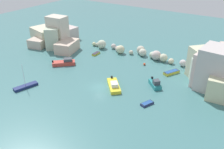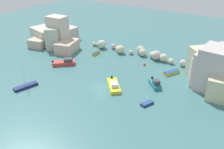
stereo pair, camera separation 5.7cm
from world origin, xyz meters
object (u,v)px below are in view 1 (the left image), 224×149
moored_boat_1 (114,85)px  moored_boat_4 (26,86)px  moored_boat_0 (96,54)px  moored_boat_5 (64,62)px  moored_boat_6 (171,72)px  channel_buoy (144,64)px  moored_boat_3 (155,84)px  moored_boat_2 (147,103)px

moored_boat_1 → moored_boat_4: (-16.73, -10.89, -0.20)m
moored_boat_0 → moored_boat_5: moored_boat_5 is taller
moored_boat_0 → moored_boat_6: bearing=-89.9°
channel_buoy → moored_boat_6: size_ratio=0.15×
moored_boat_1 → moored_boat_4: bearing=-98.9°
moored_boat_3 → moored_boat_6: moored_boat_3 is taller
moored_boat_3 → moored_boat_4: size_ratio=0.72×
moored_boat_4 → moored_boat_6: moored_boat_4 is taller
moored_boat_2 → moored_boat_4: moored_boat_4 is taller
moored_boat_0 → moored_boat_2: moored_boat_0 is taller
channel_buoy → moored_boat_3: (7.09, -8.91, 0.36)m
channel_buoy → moored_boat_3: 11.39m
moored_boat_5 → moored_boat_6: bearing=-20.5°
moored_boat_6 → moored_boat_3: bearing=-158.2°
moored_boat_2 → moored_boat_4: bearing=131.7°
moored_boat_3 → moored_boat_5: size_ratio=0.71×
moored_boat_1 → moored_boat_2: bearing=35.7°
moored_boat_6 → channel_buoy: bearing=111.9°
channel_buoy → moored_boat_1: moored_boat_1 is taller
channel_buoy → moored_boat_0: size_ratio=0.23×
channel_buoy → moored_boat_4: size_ratio=0.11×
moored_boat_0 → moored_boat_3: 23.82m
moored_boat_2 → moored_boat_6: 15.73m
moored_boat_6 → moored_boat_1: bearing=175.8°
moored_boat_5 → moored_boat_3: bearing=-37.0°
moored_boat_6 → moored_boat_0: bearing=118.2°
channel_buoy → moored_boat_6: moored_boat_6 is taller
moored_boat_1 → moored_boat_2: size_ratio=2.10×
moored_boat_6 → moored_boat_2: bearing=-149.5°
moored_boat_2 → moored_boat_6: size_ratio=0.68×
channel_buoy → moored_boat_0: bearing=-176.0°
moored_boat_1 → moored_boat_3: bearing=84.0°
moored_boat_4 → moored_boat_5: (-1.06, 13.87, 0.31)m
moored_boat_3 → moored_boat_5: 25.55m
moored_boat_0 → moored_boat_5: (-2.94, -10.40, 0.37)m
moored_boat_0 → moored_boat_1: 19.99m
moored_boat_1 → moored_boat_6: (8.45, 13.68, -0.16)m
channel_buoy → moored_boat_5: bearing=-148.0°
moored_boat_3 → moored_boat_2: bearing=-32.3°
moored_boat_0 → moored_boat_1: bearing=-132.6°
moored_boat_1 → moored_boat_4: moored_boat_4 is taller
moored_boat_2 → moored_boat_3: size_ratio=0.72×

